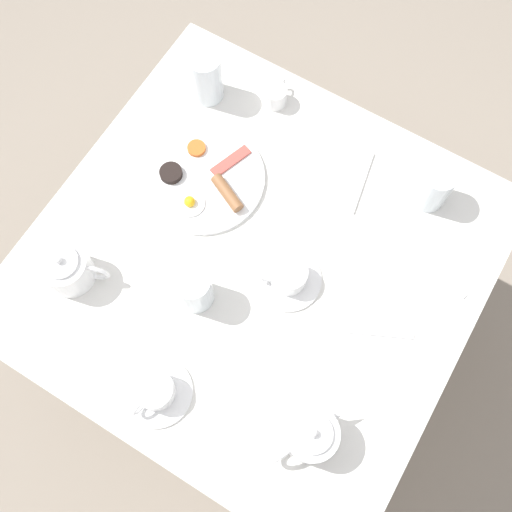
% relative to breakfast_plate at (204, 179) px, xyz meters
% --- Properties ---
extents(ground_plane, '(8.00, 8.00, 0.00)m').
position_rel_breakfast_plate_xyz_m(ground_plane, '(-0.11, -0.21, -0.75)').
color(ground_plane, gray).
extents(table, '(0.97, 0.99, 0.74)m').
position_rel_breakfast_plate_xyz_m(table, '(-0.11, -0.21, -0.08)').
color(table, silver).
rests_on(table, ground_plane).
extents(breakfast_plate, '(0.30, 0.30, 0.04)m').
position_rel_breakfast_plate_xyz_m(breakfast_plate, '(0.00, 0.00, 0.00)').
color(breakfast_plate, white).
rests_on(breakfast_plate, table).
extents(teapot_near, '(0.18, 0.11, 0.12)m').
position_rel_breakfast_plate_xyz_m(teapot_near, '(-0.39, -0.51, 0.04)').
color(teapot_near, white).
rests_on(teapot_near, table).
extents(teapot_far, '(0.11, 0.18, 0.12)m').
position_rel_breakfast_plate_xyz_m(teapot_far, '(-0.36, 0.13, 0.04)').
color(teapot_far, white).
rests_on(teapot_far, table).
extents(teacup_with_saucer_left, '(0.15, 0.15, 0.06)m').
position_rel_breakfast_plate_xyz_m(teacup_with_saucer_left, '(-0.11, -0.30, 0.02)').
color(teacup_with_saucer_left, white).
rests_on(teacup_with_saucer_left, table).
extents(teacup_with_saucer_right, '(0.15, 0.15, 0.06)m').
position_rel_breakfast_plate_xyz_m(teacup_with_saucer_right, '(-0.47, -0.19, 0.02)').
color(teacup_with_saucer_right, white).
rests_on(teacup_with_saucer_right, table).
extents(water_glass_tall, '(0.08, 0.08, 0.12)m').
position_rel_breakfast_plate_xyz_m(water_glass_tall, '(-0.25, -0.14, 0.05)').
color(water_glass_tall, white).
rests_on(water_glass_tall, table).
extents(water_glass_short, '(0.08, 0.08, 0.14)m').
position_rel_breakfast_plate_xyz_m(water_glass_short, '(0.21, 0.12, 0.06)').
color(water_glass_short, white).
rests_on(water_glass_short, table).
extents(wine_glass_spare, '(0.08, 0.08, 0.12)m').
position_rel_breakfast_plate_xyz_m(wine_glass_spare, '(0.24, -0.48, 0.05)').
color(wine_glass_spare, white).
rests_on(wine_glass_spare, table).
extents(creamer_jug, '(0.08, 0.06, 0.05)m').
position_rel_breakfast_plate_xyz_m(creamer_jug, '(0.28, -0.03, 0.02)').
color(creamer_jug, white).
rests_on(creamer_jug, table).
extents(napkin_folded, '(0.19, 0.15, 0.01)m').
position_rel_breakfast_plate_xyz_m(napkin_folded, '(0.18, -0.28, -0.00)').
color(napkin_folded, white).
rests_on(napkin_folded, table).
extents(fork_by_plate, '(0.09, 0.16, 0.00)m').
position_rel_breakfast_plate_xyz_m(fork_by_plate, '(-0.12, -0.52, -0.01)').
color(fork_by_plate, silver).
rests_on(fork_by_plate, table).
extents(knife_by_plate, '(0.06, 0.20, 0.00)m').
position_rel_breakfast_plate_xyz_m(knife_by_plate, '(0.08, -0.56, -0.01)').
color(knife_by_plate, silver).
rests_on(knife_by_plate, table).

